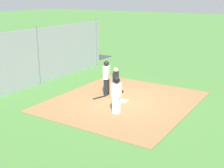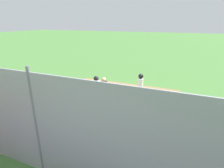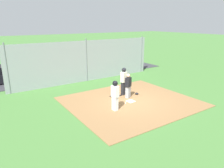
{
  "view_description": "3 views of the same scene",
  "coord_description": "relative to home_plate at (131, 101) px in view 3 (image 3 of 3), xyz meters",
  "views": [
    {
      "loc": [
        11.9,
        6.88,
        5.01
      ],
      "look_at": [
        0.09,
        -0.58,
        0.82
      ],
      "focal_mm": 48.28,
      "sensor_mm": 36.0,
      "label": 1
    },
    {
      "loc": [
        3.64,
        -8.82,
        4.41
      ],
      "look_at": [
        -0.05,
        0.09,
        1.01
      ],
      "focal_mm": 28.63,
      "sensor_mm": 36.0,
      "label": 2
    },
    {
      "loc": [
        7.4,
        9.08,
        4.59
      ],
      "look_at": [
        0.7,
        -0.95,
        0.99
      ],
      "focal_mm": 33.62,
      "sensor_mm": 36.0,
      "label": 3
    }
  ],
  "objects": [
    {
      "name": "baseball_bat",
      "position": [
        0.23,
        -1.22,
        0.02
      ],
      "size": [
        0.77,
        0.32,
        0.06
      ],
      "primitive_type": "cylinder",
      "rotation": [
        0.0,
        1.57,
        2.81
      ],
      "color": "black",
      "rests_on": "dirt_infield"
    },
    {
      "name": "home_plate",
      "position": [
        0.0,
        0.0,
        0.0
      ],
      "size": [
        0.47,
        0.47,
        0.02
      ],
      "primitive_type": "cube",
      "rotation": [
        0.0,
        0.0,
        0.08
      ],
      "color": "white",
      "rests_on": "dirt_infield"
    },
    {
      "name": "parked_car_red",
      "position": [
        -3.42,
        -8.82,
        0.57
      ],
      "size": [
        4.42,
        2.41,
        1.28
      ],
      "rotation": [
        0.0,
        0.0,
        -0.17
      ],
      "color": "maroon",
      "rests_on": "parking_lot"
    },
    {
      "name": "dirt_infield",
      "position": [
        0.0,
        0.0,
        -0.03
      ],
      "size": [
        7.2,
        6.4,
        0.03
      ],
      "primitive_type": "cube",
      "color": "olive",
      "rests_on": "ground_plane"
    },
    {
      "name": "parked_car_white",
      "position": [
        0.09,
        -8.95,
        0.57
      ],
      "size": [
        4.4,
        2.33,
        1.28
      ],
      "rotation": [
        0.0,
        0.0,
        0.14
      ],
      "color": "silver",
      "rests_on": "parking_lot"
    },
    {
      "name": "baseball",
      "position": [
        0.49,
        0.15,
        0.03
      ],
      "size": [
        0.07,
        0.07,
        0.07
      ],
      "primitive_type": "sphere",
      "color": "white",
      "rests_on": "dirt_infield"
    },
    {
      "name": "backstop_fence",
      "position": [
        0.0,
        -5.6,
        1.56
      ],
      "size": [
        12.0,
        0.1,
        3.35
      ],
      "color": "#93999E",
      "rests_on": "ground_plane"
    },
    {
      "name": "catcher",
      "position": [
        -0.24,
        -0.58,
        0.78
      ],
      "size": [
        0.45,
        0.39,
        1.54
      ],
      "rotation": [
        0.0,
        0.0,
        1.97
      ],
      "color": "#9E9EA3",
      "rests_on": "dirt_infield"
    },
    {
      "name": "runner",
      "position": [
        1.5,
        0.54,
        0.92
      ],
      "size": [
        0.31,
        0.41,
        1.64
      ],
      "rotation": [
        0.0,
        0.0,
        3.27
      ],
      "color": "silver",
      "rests_on": "dirt_infield"
    },
    {
      "name": "umpire",
      "position": [
        -0.38,
        -1.21,
        0.93
      ],
      "size": [
        0.44,
        0.36,
        1.78
      ],
      "rotation": [
        0.0,
        0.0,
        1.85
      ],
      "color": "black",
      "rests_on": "dirt_infield"
    },
    {
      "name": "ground_plane",
      "position": [
        0.0,
        0.0,
        -0.04
      ],
      "size": [
        140.0,
        140.0,
        0.0
      ],
      "primitive_type": "plane",
      "color": "#477A38"
    },
    {
      "name": "parking_lot",
      "position": [
        0.0,
        -8.98,
        -0.02
      ],
      "size": [
        18.0,
        5.2,
        0.04
      ],
      "primitive_type": "cube",
      "color": "#38383D",
      "rests_on": "ground_plane"
    },
    {
      "name": "catcher_mask",
      "position": [
        -1.1,
        -0.73,
        0.05
      ],
      "size": [
        0.24,
        0.2,
        0.12
      ],
      "primitive_type": "ellipsoid",
      "color": "black",
      "rests_on": "dirt_infield"
    }
  ]
}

